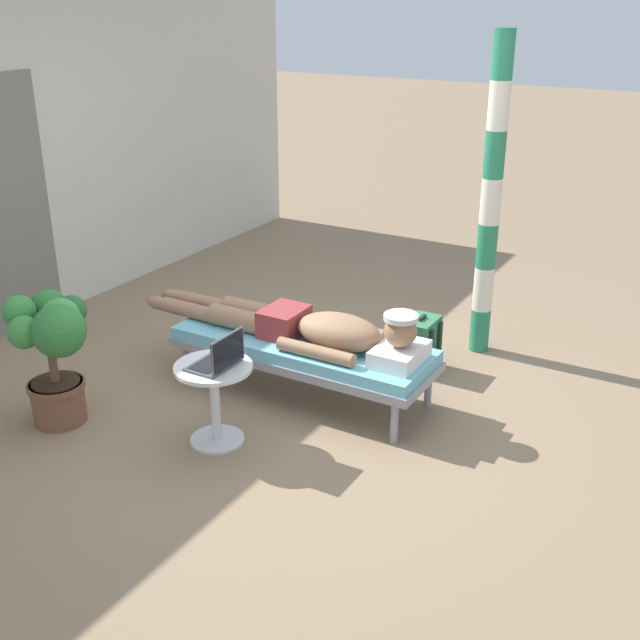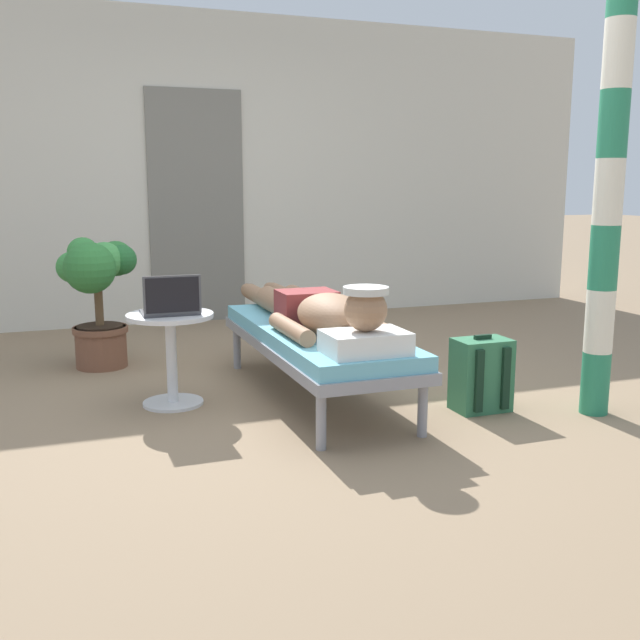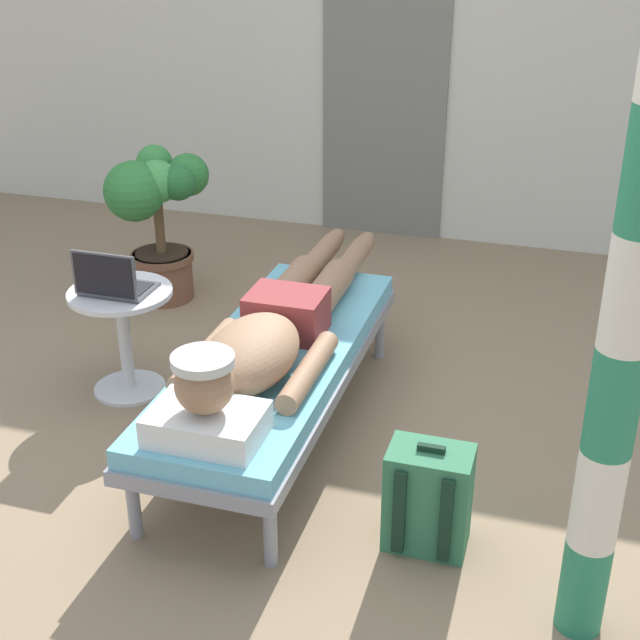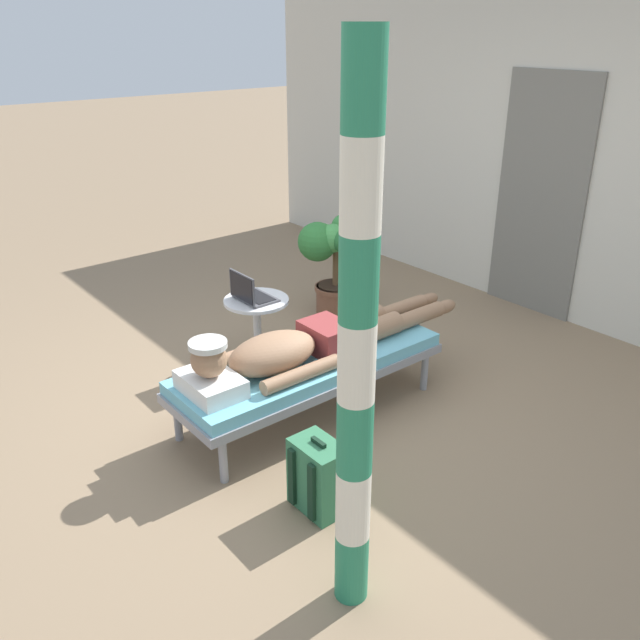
# 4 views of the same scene
# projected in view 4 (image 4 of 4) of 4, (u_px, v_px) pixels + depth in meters

# --- Properties ---
(ground_plane) EXTENTS (40.00, 40.00, 0.00)m
(ground_plane) POSITION_uv_depth(u_px,v_px,m) (294.00, 401.00, 4.55)
(ground_plane) COLOR #8C7256
(house_wall_back) EXTENTS (7.60, 0.20, 2.70)m
(house_wall_back) POSITION_uv_depth(u_px,v_px,m) (571.00, 159.00, 5.46)
(house_wall_back) COLOR beige
(house_wall_back) RESTS_ON ground
(house_door_panel) EXTENTS (0.84, 0.03, 2.04)m
(house_door_panel) POSITION_uv_depth(u_px,v_px,m) (541.00, 197.00, 5.65)
(house_door_panel) COLOR slate
(house_door_panel) RESTS_ON ground
(lounge_chair) EXTENTS (0.63, 1.84, 0.42)m
(lounge_chair) POSITION_uv_depth(u_px,v_px,m) (309.00, 367.00, 4.28)
(lounge_chair) COLOR gray
(lounge_chair) RESTS_ON ground
(person_reclining) EXTENTS (0.53, 2.17, 0.33)m
(person_reclining) POSITION_uv_depth(u_px,v_px,m) (303.00, 345.00, 4.18)
(person_reclining) COLOR white
(person_reclining) RESTS_ON lounge_chair
(side_table) EXTENTS (0.48, 0.48, 0.52)m
(side_table) POSITION_uv_depth(u_px,v_px,m) (257.00, 320.00, 4.93)
(side_table) COLOR silver
(side_table) RESTS_ON ground
(laptop) EXTENTS (0.31, 0.24, 0.23)m
(laptop) POSITION_uv_depth(u_px,v_px,m) (250.00, 293.00, 4.81)
(laptop) COLOR #4C4C51
(laptop) RESTS_ON side_table
(backpack) EXTENTS (0.30, 0.26, 0.42)m
(backpack) POSITION_uv_depth(u_px,v_px,m) (319.00, 476.00, 3.49)
(backpack) COLOR #33724C
(backpack) RESTS_ON ground
(potted_plant) EXTENTS (0.52, 0.58, 0.87)m
(potted_plant) POSITION_uv_depth(u_px,v_px,m) (333.00, 257.00, 5.66)
(potted_plant) COLOR brown
(potted_plant) RESTS_ON ground
(porch_post) EXTENTS (0.15, 0.15, 2.38)m
(porch_post) POSITION_uv_depth(u_px,v_px,m) (357.00, 362.00, 2.54)
(porch_post) COLOR #267F59
(porch_post) RESTS_ON ground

